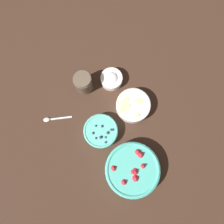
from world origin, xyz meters
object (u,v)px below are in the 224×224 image
Objects in this scene: bowl_bananas at (133,106)px; jar_chocolate at (84,83)px; bowl_strawberries at (132,169)px; bowl_blueberries at (101,131)px; bowl_cream at (112,79)px.

jar_chocolate reaches higher than bowl_bananas.
bowl_bananas is (-0.17, 0.24, -0.01)m from bowl_strawberries.
bowl_bananas reaches higher than bowl_blueberries.
bowl_strawberries reaches higher than bowl_cream.
bowl_strawberries is 2.20× the size of jar_chocolate.
jar_chocolate is at bearing -166.19° from bowl_bananas.
bowl_blueberries is at bearing -31.71° from jar_chocolate.
bowl_blueberries is 0.98× the size of bowl_bananas.
bowl_bananas is at bearing -14.80° from bowl_cream.
bowl_strawberries reaches higher than bowl_blueberries.
bowl_blueberries is 0.24m from jar_chocolate.
bowl_blueberries is at bearing -62.66° from bowl_cream.
bowl_strawberries is 0.44m from bowl_cream.
bowl_strawberries is 2.23× the size of bowl_cream.
bowl_strawberries is 0.22m from bowl_blueberries.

